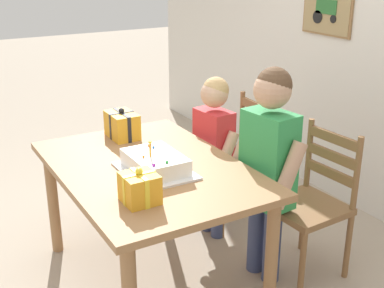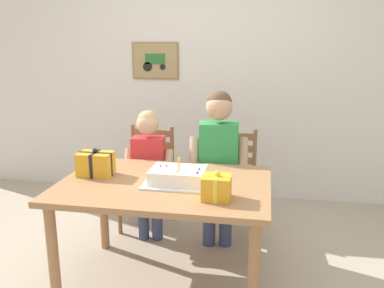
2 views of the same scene
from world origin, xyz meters
name	(u,v)px [view 2 (image 2 of 2)]	position (x,y,z in m)	size (l,w,h in m)	color
ground_plane	(166,282)	(0.00, 0.00, 0.00)	(20.00, 20.00, 0.00)	tan
back_wall	(206,77)	(0.00, 1.84, 1.30)	(6.40, 0.11, 2.60)	silver
dining_table	(165,196)	(0.00, 0.00, 0.66)	(1.41, 0.97, 0.76)	#9E7047
birthday_cake	(178,177)	(0.10, -0.01, 0.81)	(0.44, 0.34, 0.19)	silver
gift_box_red_large	(96,164)	(-0.51, 0.06, 0.84)	(0.24, 0.17, 0.20)	gold
gift_box_beside_cake	(217,187)	(0.38, -0.23, 0.83)	(0.17, 0.17, 0.18)	gold
chair_left	(148,177)	(-0.39, 0.89, 0.47)	(0.44, 0.44, 0.92)	brown
chair_right	(232,183)	(0.39, 0.89, 0.47)	(0.44, 0.44, 0.92)	brown
child_older	(218,154)	(0.29, 0.62, 0.80)	(0.49, 0.29, 1.31)	#38426B
child_younger	(149,163)	(-0.29, 0.62, 0.69)	(0.42, 0.25, 1.13)	#38426B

